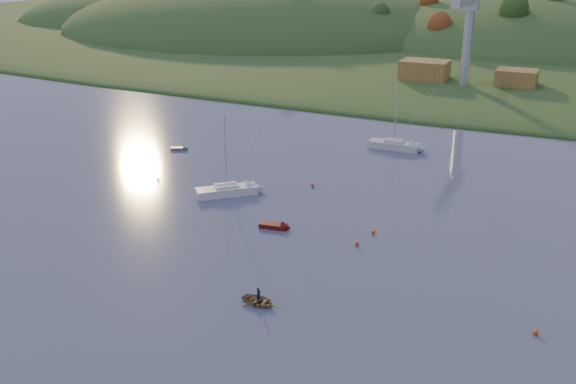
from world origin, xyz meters
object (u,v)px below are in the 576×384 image
at_px(sailboat_far, 394,144).
at_px(canoe, 259,301).
at_px(grey_dinghy, 182,148).
at_px(red_tender, 279,226).
at_px(sailboat_near, 227,190).

relative_size(sailboat_far, canoe, 3.50).
bearing_deg(grey_dinghy, red_tender, -67.23).
relative_size(sailboat_near, grey_dinghy, 3.65).
xyz_separation_m(sailboat_near, sailboat_far, (14.72, 31.36, 0.02)).
bearing_deg(grey_dinghy, sailboat_near, -70.56).
bearing_deg(sailboat_near, canoe, -96.60).
xyz_separation_m(sailboat_near, red_tender, (11.59, -7.21, -0.47)).
height_order(sailboat_near, canoe, sailboat_near).
bearing_deg(grey_dinghy, sailboat_far, -3.58).
bearing_deg(sailboat_far, grey_dinghy, -153.70).
distance_m(sailboat_near, sailboat_far, 34.64).
relative_size(sailboat_near, sailboat_far, 0.96).
distance_m(sailboat_far, red_tender, 38.69).
height_order(canoe, red_tender, red_tender).
distance_m(sailboat_near, canoe, 29.89).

